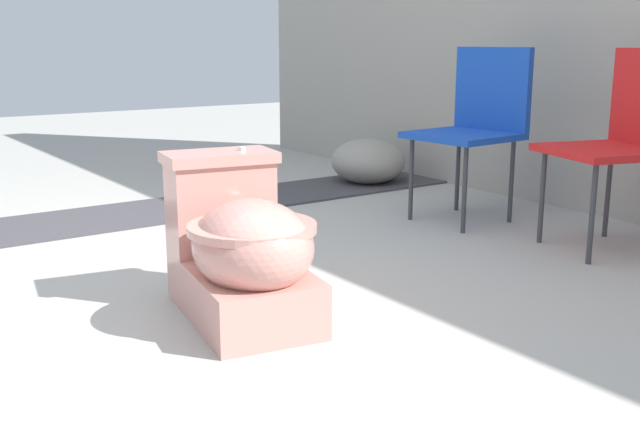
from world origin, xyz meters
The scene contains 6 objects.
ground_plane centered at (0.00, 0.00, 0.00)m, with size 14.00×14.00×0.00m, color #A8A59E.
gravel_strip centered at (-1.32, 0.50, 0.01)m, with size 0.56×8.00×0.01m, color #423F44.
toilet centered at (0.26, 0.24, 0.22)m, with size 0.69×0.48×0.52m.
folding_chair_left centered at (-0.29, 1.86, 0.51)m, with size 0.47×0.47×0.83m.
folding_chair_middle centered at (0.45, 1.96, 0.51)m, with size 0.55×0.55×0.83m.
boulder_near centered at (-1.33, 2.01, 0.14)m, with size 0.49×0.46×0.28m, color gray.
Camera 1 is at (2.25, -0.86, 0.86)m, focal length 42.00 mm.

